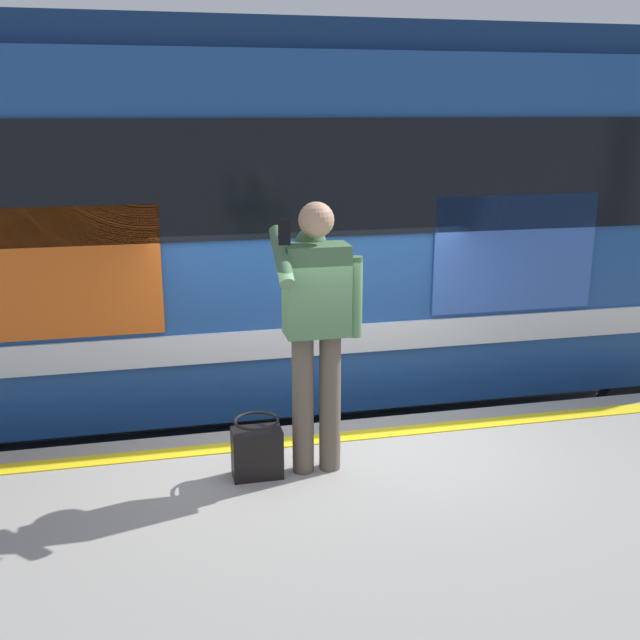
% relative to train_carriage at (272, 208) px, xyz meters
% --- Properties ---
extents(ground_plane, '(25.04, 25.04, 0.00)m').
position_rel_train_carriage_xyz_m(ground_plane, '(-0.08, 1.98, -2.50)').
color(ground_plane, '#4C4742').
extents(safety_line, '(16.36, 0.16, 0.01)m').
position_rel_train_carriage_xyz_m(safety_line, '(-0.08, 2.28, -1.39)').
color(safety_line, yellow).
rests_on(safety_line, platform).
extents(track_rail_near, '(21.70, 0.08, 0.16)m').
position_rel_train_carriage_xyz_m(track_rail_near, '(-0.08, 0.71, -2.42)').
color(track_rail_near, slate).
rests_on(track_rail_near, ground).
extents(track_rail_far, '(21.70, 0.08, 0.16)m').
position_rel_train_carriage_xyz_m(track_rail_far, '(-0.08, -0.72, -2.42)').
color(track_rail_far, slate).
rests_on(track_rail_far, ground).
extents(train_carriage, '(10.35, 2.96, 3.92)m').
position_rel_train_carriage_xyz_m(train_carriage, '(0.00, 0.00, 0.00)').
color(train_carriage, '#1E478C').
rests_on(train_carriage, ground).
extents(passenger, '(0.57, 0.55, 1.77)m').
position_rel_train_carriage_xyz_m(passenger, '(0.17, 2.72, -0.34)').
color(passenger, brown).
rests_on(passenger, platform).
extents(handbag, '(0.32, 0.29, 0.40)m').
position_rel_train_carriage_xyz_m(handbag, '(0.57, 2.73, -1.21)').
color(handbag, black).
rests_on(handbag, platform).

